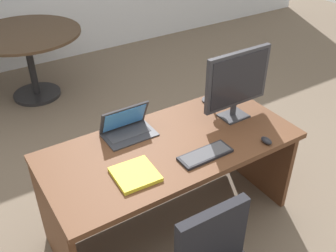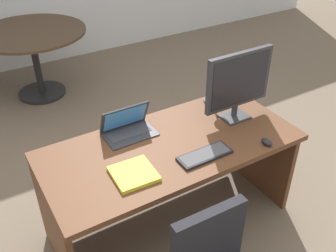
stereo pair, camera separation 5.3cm
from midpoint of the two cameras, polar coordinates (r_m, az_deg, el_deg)
name	(u,v)px [view 1 (the left image)]	position (r m, az deg, el deg)	size (l,w,h in m)	color
ground	(94,130)	(4.15, -11.27, -0.53)	(12.00, 12.00, 0.00)	#6B5B4C
desk	(167,163)	(2.76, -0.64, -5.54)	(1.75, 0.81, 0.75)	#56331E
monitor	(237,81)	(2.77, 9.66, 6.59)	(0.54, 0.16, 0.52)	#2D2D33
laptop	(126,125)	(2.69, -6.72, 0.14)	(0.35, 0.23, 0.21)	#2D2D33
keyboard	(205,155)	(2.50, 4.91, -4.22)	(0.36, 0.13, 0.02)	black
mouse	(266,141)	(2.67, 13.77, -2.10)	(0.05, 0.09, 0.04)	black
desk_lamp	(213,72)	(2.96, 6.19, 7.94)	(0.12, 0.15, 0.37)	#2D2D33
book	(135,174)	(2.35, -5.53, -7.11)	(0.26, 0.26, 0.03)	yellow
meeting_table	(28,49)	(4.72, -20.31, 10.66)	(1.23, 1.23, 0.80)	black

